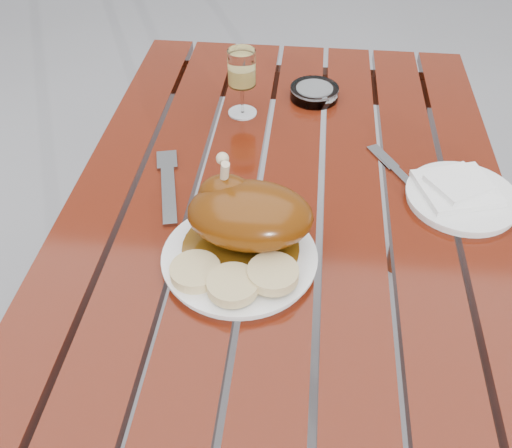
{
  "coord_description": "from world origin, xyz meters",
  "views": [
    {
      "loc": [
        0.03,
        -0.82,
        1.42
      ],
      "look_at": [
        -0.05,
        -0.13,
        0.78
      ],
      "focal_mm": 40.0,
      "sensor_mm": 36.0,
      "label": 1
    }
  ],
  "objects": [
    {
      "name": "ashtray",
      "position": [
        0.03,
        0.34,
        0.76
      ],
      "size": [
        0.12,
        0.12,
        0.03
      ],
      "primitive_type": "cylinder",
      "rotation": [
        0.0,
        0.0,
        0.13
      ],
      "color": "#B2B7BC",
      "rests_on": "table"
    },
    {
      "name": "side_plate",
      "position": [
        0.31,
        0.0,
        0.76
      ],
      "size": [
        0.23,
        0.23,
        0.02
      ],
      "primitive_type": "cylinder",
      "rotation": [
        0.0,
        0.0,
        -0.16
      ],
      "color": "white",
      "rests_on": "table"
    },
    {
      "name": "table",
      "position": [
        0.0,
        0.0,
        0.38
      ],
      "size": [
        0.8,
        1.2,
        0.75
      ],
      "primitive_type": "cube",
      "color": "#621A0B",
      "rests_on": "ground"
    },
    {
      "name": "bread_dumplings",
      "position": [
        -0.07,
        -0.25,
        0.78
      ],
      "size": [
        0.2,
        0.1,
        0.03
      ],
      "color": "tan",
      "rests_on": "dinner_plate"
    },
    {
      "name": "napkin",
      "position": [
        0.3,
        0.01,
        0.77
      ],
      "size": [
        0.16,
        0.16,
        0.01
      ],
      "primitive_type": "cube",
      "rotation": [
        0.0,
        0.0,
        0.31
      ],
      "color": "white",
      "rests_on": "side_plate"
    },
    {
      "name": "roast_duck",
      "position": [
        -0.06,
        -0.15,
        0.82
      ],
      "size": [
        0.21,
        0.19,
        0.14
      ],
      "color": "#5B370A",
      "rests_on": "dinner_plate"
    },
    {
      "name": "wine_glass",
      "position": [
        -0.12,
        0.26,
        0.82
      ],
      "size": [
        0.07,
        0.07,
        0.15
      ],
      "primitive_type": "cylinder",
      "rotation": [
        0.0,
        0.0,
        0.06
      ],
      "color": "#F1D76D",
      "rests_on": "table"
    },
    {
      "name": "ground",
      "position": [
        0.0,
        0.0,
        0.0
      ],
      "size": [
        60.0,
        60.0,
        0.0
      ],
      "primitive_type": "plane",
      "color": "slate",
      "rests_on": "ground"
    },
    {
      "name": "fork",
      "position": [
        -0.22,
        -0.02,
        0.75
      ],
      "size": [
        0.07,
        0.2,
        0.01
      ],
      "primitive_type": "cube",
      "rotation": [
        0.0,
        0.0,
        0.25
      ],
      "color": "gray",
      "rests_on": "table"
    },
    {
      "name": "dinner_plate",
      "position": [
        -0.07,
        -0.19,
        0.76
      ],
      "size": [
        0.25,
        0.25,
        0.02
      ],
      "primitive_type": "cylinder",
      "rotation": [
        0.0,
        0.0,
        0.01
      ],
      "color": "white",
      "rests_on": "table"
    },
    {
      "name": "knife",
      "position": [
        0.22,
        0.05,
        0.75
      ],
      "size": [
        0.11,
        0.17,
        0.01
      ],
      "primitive_type": "cube",
      "rotation": [
        0.0,
        0.0,
        0.52
      ],
      "color": "gray",
      "rests_on": "table"
    }
  ]
}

